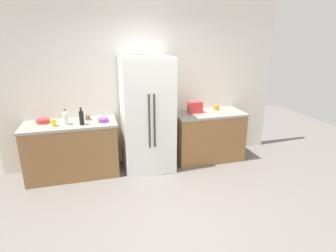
{
  "coord_description": "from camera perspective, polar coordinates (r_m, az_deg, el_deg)",
  "views": [
    {
      "loc": [
        -0.92,
        -2.69,
        2.18
      ],
      "look_at": [
        -0.03,
        0.5,
        1.1
      ],
      "focal_mm": 29.56,
      "sensor_mm": 36.0,
      "label": 1
    }
  ],
  "objects": [
    {
      "name": "ground_plane",
      "position": [
        3.58,
        2.76,
        -19.45
      ],
      "size": [
        9.96,
        9.96,
        0.0
      ],
      "primitive_type": "plane",
      "color": "slate"
    },
    {
      "name": "kitchen_back_panel",
      "position": [
        4.86,
        -4.66,
        10.2
      ],
      "size": [
        4.83,
        0.1,
        3.04
      ],
      "primitive_type": "cube",
      "color": "silver",
      "rests_on": "ground_plane"
    },
    {
      "name": "counter_left",
      "position": [
        4.71,
        -19.11,
        -4.59
      ],
      "size": [
        1.43,
        0.64,
        0.89
      ],
      "color": "olive",
      "rests_on": "ground_plane"
    },
    {
      "name": "counter_right",
      "position": [
        5.1,
        8.27,
        -2.02
      ],
      "size": [
        1.24,
        0.64,
        0.89
      ],
      "color": "olive",
      "rests_on": "ground_plane"
    },
    {
      "name": "refrigerator",
      "position": [
        4.56,
        -4.3,
        2.24
      ],
      "size": [
        0.81,
        0.72,
        1.88
      ],
      "color": "white",
      "rests_on": "ground_plane"
    },
    {
      "name": "toaster",
      "position": [
        4.88,
        5.56,
        3.86
      ],
      "size": [
        0.25,
        0.15,
        0.2
      ],
      "primitive_type": "cube",
      "color": "red",
      "rests_on": "counter_right"
    },
    {
      "name": "bottle_a",
      "position": [
        4.39,
        -17.4,
        1.67
      ],
      "size": [
        0.07,
        0.07,
        0.27
      ],
      "color": "black",
      "rests_on": "counter_left"
    },
    {
      "name": "bottle_b",
      "position": [
        4.48,
        -20.38,
        1.42
      ],
      "size": [
        0.08,
        0.08,
        0.24
      ],
      "color": "white",
      "rests_on": "counter_left"
    },
    {
      "name": "cup_a",
      "position": [
        4.64,
        -16.21,
        1.72
      ],
      "size": [
        0.08,
        0.08,
        0.08
      ],
      "primitive_type": "cylinder",
      "color": "brown",
      "rests_on": "counter_left"
    },
    {
      "name": "cup_b",
      "position": [
        4.48,
        -22.54,
        0.62
      ],
      "size": [
        0.08,
        0.08,
        0.11
      ],
      "primitive_type": "cylinder",
      "color": "yellow",
      "rests_on": "counter_left"
    },
    {
      "name": "cup_c",
      "position": [
        5.15,
        9.91,
        3.8
      ],
      "size": [
        0.09,
        0.09,
        0.09
      ],
      "primitive_type": "cylinder",
      "color": "orange",
      "rests_on": "counter_right"
    },
    {
      "name": "bowl_a",
      "position": [
        4.47,
        -13.18,
        1.21
      ],
      "size": [
        0.16,
        0.16,
        0.06
      ],
      "primitive_type": "cylinder",
      "color": "purple",
      "rests_on": "counter_left"
    },
    {
      "name": "bowl_b",
      "position": [
        4.72,
        -24.4,
        0.97
      ],
      "size": [
        0.19,
        0.19,
        0.07
      ],
      "primitive_type": "cylinder",
      "color": "red",
      "rests_on": "counter_left"
    }
  ]
}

